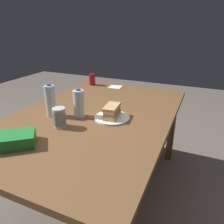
% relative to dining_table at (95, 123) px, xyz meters
% --- Properties ---
extents(ground_plane, '(8.00, 8.00, 0.00)m').
position_rel_dining_table_xyz_m(ground_plane, '(0.00, 0.00, -0.70)').
color(ground_plane, '#70665B').
extents(dining_table, '(1.74, 1.13, 0.78)m').
position_rel_dining_table_xyz_m(dining_table, '(0.00, 0.00, 0.00)').
color(dining_table, brown).
rests_on(dining_table, ground_plane).
extents(paper_plate, '(0.25, 0.25, 0.01)m').
position_rel_dining_table_xyz_m(paper_plate, '(-0.04, -0.16, 0.09)').
color(paper_plate, white).
rests_on(paper_plate, dining_table).
extents(sandwich, '(0.19, 0.12, 0.08)m').
position_rel_dining_table_xyz_m(sandwich, '(-0.04, -0.16, 0.13)').
color(sandwich, '#DBB26B').
rests_on(sandwich, paper_plate).
extents(soda_can_red, '(0.07, 0.07, 0.12)m').
position_rel_dining_table_xyz_m(soda_can_red, '(0.70, 0.41, 0.14)').
color(soda_can_red, maroon).
rests_on(soda_can_red, dining_table).
extents(chip_bag, '(0.26, 0.27, 0.07)m').
position_rel_dining_table_xyz_m(chip_bag, '(-0.59, 0.19, 0.12)').
color(chip_bag, '#268C38').
rests_on(chip_bag, dining_table).
extents(water_bottle_tall, '(0.07, 0.07, 0.24)m').
position_rel_dining_table_xyz_m(water_bottle_tall, '(-0.17, 0.27, 0.19)').
color(water_bottle_tall, silver).
rests_on(water_bottle_tall, dining_table).
extents(plastic_cup_stack, '(0.08, 0.08, 0.13)m').
position_rel_dining_table_xyz_m(plastic_cup_stack, '(-0.30, 0.10, 0.15)').
color(plastic_cup_stack, silver).
rests_on(plastic_cup_stack, dining_table).
extents(water_bottle_spare, '(0.08, 0.08, 0.21)m').
position_rel_dining_table_xyz_m(water_bottle_spare, '(-0.10, 0.07, 0.18)').
color(water_bottle_spare, silver).
rests_on(water_bottle_spare, dining_table).
extents(paper_napkin, '(0.14, 0.14, 0.01)m').
position_rel_dining_table_xyz_m(paper_napkin, '(0.71, 0.13, 0.08)').
color(paper_napkin, white).
rests_on(paper_napkin, dining_table).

